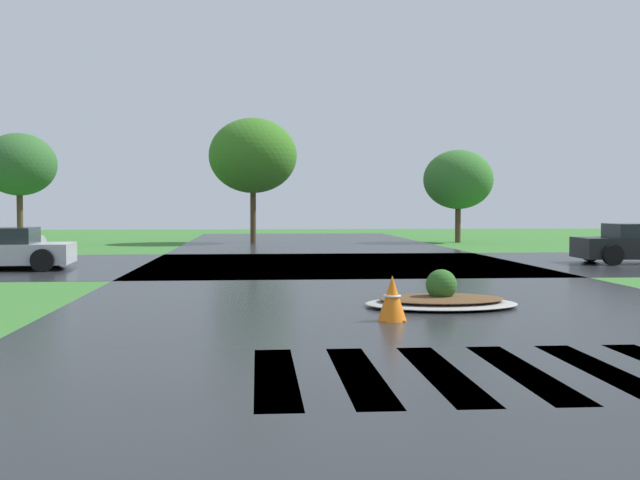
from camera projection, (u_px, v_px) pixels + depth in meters
asphalt_roadway at (410, 319)px, 12.57m from camera, size 11.90×80.00×0.01m
asphalt_cross_road at (335, 264)px, 24.69m from camera, size 90.00×10.71×0.01m
crosswalk_stripes at (482, 372)px, 8.51m from camera, size 4.95×3.07×0.01m
median_island at (441, 299)px, 14.09m from camera, size 2.76×1.95×0.68m
car_blue_compact at (1, 250)px, 22.40m from camera, size 4.06×2.40×1.21m
traffic_cone at (392, 299)px, 12.34m from camera, size 0.46×0.46×0.72m
background_treeline at (190, 161)px, 38.03m from camera, size 46.14×5.20×6.16m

